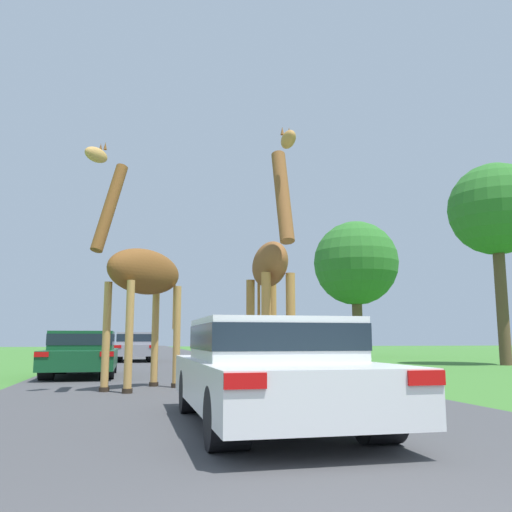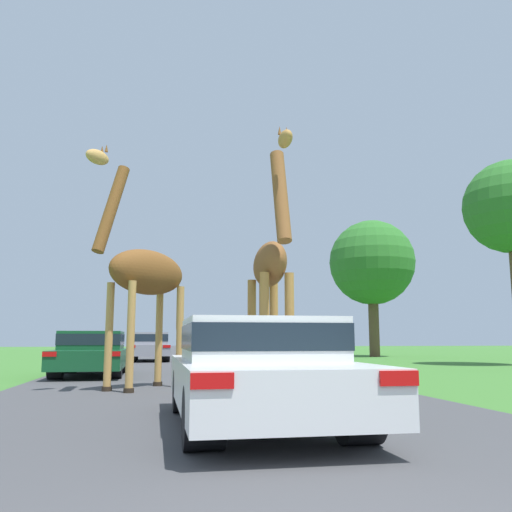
% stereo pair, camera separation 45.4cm
% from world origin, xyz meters
% --- Properties ---
extents(road, '(8.10, 120.00, 0.00)m').
position_xyz_m(road, '(0.00, 30.00, 0.00)').
color(road, '#424244').
rests_on(road, ground).
extents(giraffe_near_road, '(0.71, 2.70, 5.00)m').
position_xyz_m(giraffe_near_road, '(1.28, 8.82, 2.41)').
color(giraffe_near_road, '#B77F3D').
rests_on(giraffe_near_road, ground).
extents(giraffe_companion, '(2.34, 2.41, 5.02)m').
position_xyz_m(giraffe_companion, '(-1.23, 10.27, 2.45)').
color(giraffe_companion, tan).
rests_on(giraffe_companion, ground).
extents(car_lead_maroon, '(1.97, 4.64, 1.31)m').
position_xyz_m(car_lead_maroon, '(0.29, 5.06, 0.70)').
color(car_lead_maroon, silver).
rests_on(car_lead_maroon, ground).
extents(car_queue_right, '(1.90, 4.56, 1.28)m').
position_xyz_m(car_queue_right, '(-2.77, 14.99, 0.69)').
color(car_queue_right, '#144C28').
rests_on(car_queue_right, ground).
extents(car_queue_left, '(1.84, 4.25, 1.29)m').
position_xyz_m(car_queue_left, '(3.08, 22.42, 0.70)').
color(car_queue_left, '#561914').
rests_on(car_queue_left, ground).
extents(car_far_ahead, '(1.91, 4.52, 1.38)m').
position_xyz_m(car_far_ahead, '(-1.19, 25.84, 0.74)').
color(car_far_ahead, gray).
rests_on(car_far_ahead, ground).
extents(car_verge_right, '(1.71, 4.24, 1.29)m').
position_xyz_m(car_verge_right, '(2.58, 17.44, 0.71)').
color(car_verge_right, maroon).
rests_on(car_verge_right, ground).
extents(tree_left_edge, '(3.93, 3.93, 8.54)m').
position_xyz_m(tree_left_edge, '(13.62, 18.07, 6.49)').
color(tree_left_edge, brown).
rests_on(tree_left_edge, ground).
extents(tree_centre_back, '(5.28, 5.28, 8.44)m').
position_xyz_m(tree_centre_back, '(12.28, 29.88, 5.76)').
color(tree_centre_back, brown).
rests_on(tree_centre_back, ground).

